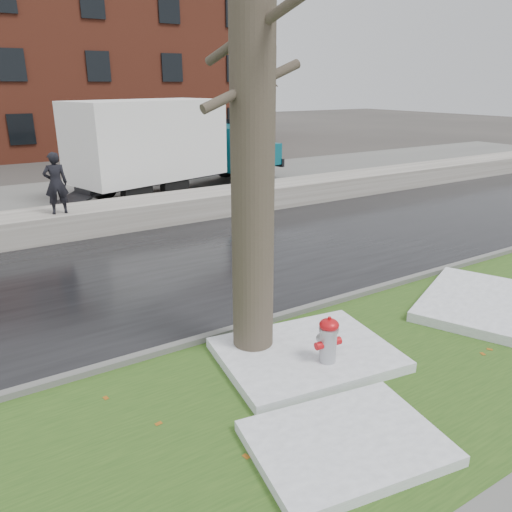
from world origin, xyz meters
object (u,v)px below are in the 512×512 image
fire_hydrant (328,342)px  box_truck (172,145)px  tree (252,92)px  worker (56,183)px

fire_hydrant → box_truck: size_ratio=0.08×
box_truck → tree: bearing=-123.3°
fire_hydrant → worker: (-1.83, 9.11, 1.07)m
worker → tree: bearing=103.3°
fire_hydrant → tree: (-0.63, 1.07, 3.49)m
box_truck → worker: 6.53m
tree → box_truck: size_ratio=0.73×
tree → worker: tree is taller
fire_hydrant → worker: size_ratio=0.53×
fire_hydrant → tree: size_ratio=0.11×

